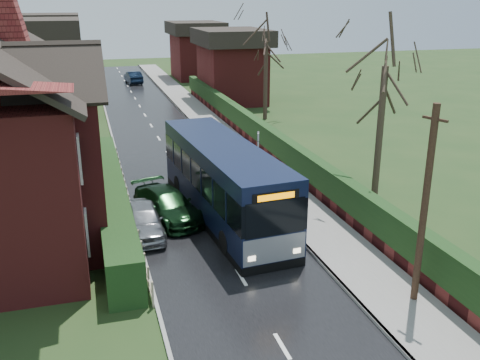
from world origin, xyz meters
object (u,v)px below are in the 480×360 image
object	(u,v)px
car_green	(167,205)
telegraph_pole	(425,208)
bus	(224,182)
car_silver	(143,220)
bus_stop_sign	(258,153)

from	to	relation	value
car_green	telegraph_pole	bearing A→B (deg)	-70.63
bus	car_silver	world-z (taller)	bus
car_green	bus_stop_sign	distance (m)	5.43
bus	car_green	xyz separation A→B (m)	(-2.40, 0.48, -0.98)
bus_stop_sign	car_green	bearing A→B (deg)	-138.32
car_silver	bus_stop_sign	size ratio (longest dim) A/B	1.22
car_silver	telegraph_pole	bearing A→B (deg)	-44.20
car_green	car_silver	bearing A→B (deg)	-147.78
bus	car_green	distance (m)	2.64
car_silver	car_green	bearing A→B (deg)	49.12
car_silver	bus_stop_sign	xyz separation A→B (m)	(6.00, 3.48, 1.39)
car_silver	bus_stop_sign	bearing A→B (deg)	30.61
car_silver	telegraph_pole	size ratio (longest dim) A/B	0.59
bus_stop_sign	telegraph_pole	distance (m)	11.18
telegraph_pole	car_green	bearing A→B (deg)	107.01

